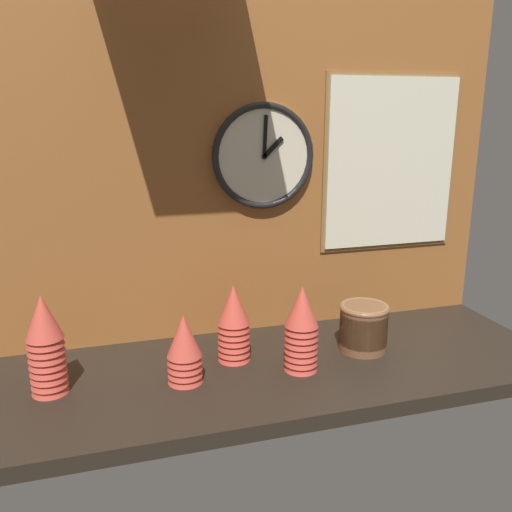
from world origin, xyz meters
The scene contains 9 objects.
ground_plane centered at (0.00, 0.00, -0.02)m, with size 1.60×0.56×0.04m, color black.
wall_tiled_back centered at (0.00, 0.27, 0.53)m, with size 1.60×0.03×1.05m.
cup_stack_center_left centered at (-0.24, -0.04, 0.09)m, with size 0.09×0.09×0.18m.
cup_stack_far_left centered at (-0.56, 0.01, 0.13)m, with size 0.09×0.09×0.25m.
cup_stack_center_right centered at (0.07, -0.05, 0.12)m, with size 0.09×0.09×0.23m.
cup_stack_center centered at (-0.09, 0.05, 0.11)m, with size 0.09×0.09×0.22m.
bowl_stack_right centered at (0.29, 0.01, 0.07)m, with size 0.14×0.14×0.14m.
wall_clock centered at (0.05, 0.23, 0.54)m, with size 0.31×0.03×0.31m.
menu_board centered at (0.48, 0.24, 0.51)m, with size 0.46×0.01×0.55m.
Camera 1 is at (-0.42, -1.29, 0.67)m, focal length 38.00 mm.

